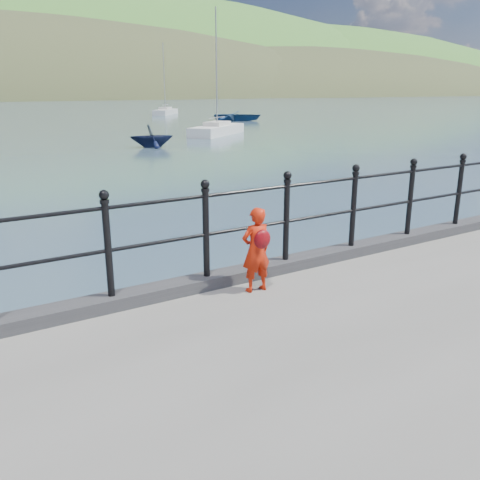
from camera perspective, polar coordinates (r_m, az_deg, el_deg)
ground at (r=7.15m, az=0.19°, el=-11.41°), size 600.00×600.00×0.00m
kerb at (r=6.59m, az=0.89°, el=-3.66°), size 60.00×0.30×0.15m
railing at (r=6.37m, az=0.92°, el=2.67°), size 18.11×0.11×1.20m
far_shore at (r=249.65m, az=-22.18°, el=9.44°), size 830.00×200.00×156.00m
child at (r=6.04m, az=1.84°, el=-1.06°), size 0.39×0.32×1.04m
launch_blue at (r=57.33m, az=-0.26°, el=13.78°), size 6.28×6.03×1.06m
launch_navy at (r=31.27m, az=-9.89°, el=11.41°), size 2.93×2.67×1.31m
sailboat_near at (r=39.39m, az=-2.58°, el=12.19°), size 6.45×5.61×9.18m
sailboat_far at (r=71.73m, az=-8.36°, el=14.03°), size 5.55×6.22×9.36m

